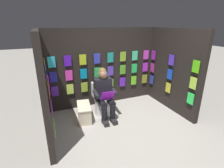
{
  "coord_description": "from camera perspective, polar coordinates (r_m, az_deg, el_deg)",
  "views": [
    {
      "loc": [
        1.49,
        2.32,
        2.13
      ],
      "look_at": [
        0.1,
        -1.0,
        0.85
      ],
      "focal_mm": 27.2,
      "sensor_mm": 36.0,
      "label": 1
    }
  ],
  "objects": [
    {
      "name": "ground_plane",
      "position": [
        3.49,
        8.32,
        -18.37
      ],
      "size": [
        30.0,
        30.0,
        0.0
      ],
      "primitive_type": "plane",
      "color": "#9E998E"
    },
    {
      "name": "display_wall_back",
      "position": [
        4.59,
        -3.08,
        5.55
      ],
      "size": [
        3.06,
        0.14,
        2.05
      ],
      "color": "black",
      "rests_on": "ground"
    },
    {
      "name": "display_wall_left",
      "position": [
        4.56,
        19.74,
        4.34
      ],
      "size": [
        0.14,
        1.83,
        2.05
      ],
      "color": "black",
      "rests_on": "ground"
    },
    {
      "name": "display_wall_right",
      "position": [
        3.42,
        -22.06,
        -0.86
      ],
      "size": [
        0.14,
        1.83,
        2.05
      ],
      "color": "black",
      "rests_on": "ground"
    },
    {
      "name": "toilet",
      "position": [
        4.25,
        -3.46,
        -5.6
      ],
      "size": [
        0.41,
        0.56,
        0.77
      ],
      "rotation": [
        0.0,
        0.0,
        -0.03
      ],
      "color": "white",
      "rests_on": "ground"
    },
    {
      "name": "person_reading",
      "position": [
        3.94,
        -2.52,
        -3.32
      ],
      "size": [
        0.53,
        0.69,
        1.19
      ],
      "rotation": [
        0.0,
        0.0,
        -0.03
      ],
      "color": "black",
      "rests_on": "ground"
    },
    {
      "name": "comic_longbox_near",
      "position": [
        4.06,
        -9.33,
        -9.34
      ],
      "size": [
        0.38,
        0.65,
        0.37
      ],
      "rotation": [
        0.0,
        0.0,
        -0.15
      ],
      "color": "beige",
      "rests_on": "ground"
    }
  ]
}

